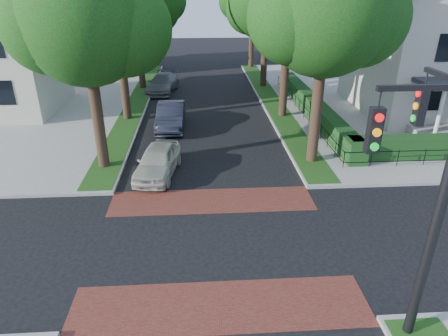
{
  "coord_description": "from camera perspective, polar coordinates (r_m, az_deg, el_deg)",
  "views": [
    {
      "loc": [
        -0.48,
        -12.31,
        8.9
      ],
      "look_at": [
        0.53,
        3.21,
        1.6
      ],
      "focal_mm": 32.0,
      "sensor_mm": 36.0,
      "label": 1
    }
  ],
  "objects": [
    {
      "name": "ground",
      "position": [
        15.2,
        -1.23,
        -10.71
      ],
      "size": [
        120.0,
        120.0,
        0.0
      ],
      "primitive_type": "plane",
      "color": "black",
      "rests_on": "ground"
    },
    {
      "name": "sidewalk_ne",
      "position": [
        38.18,
        28.33,
        8.79
      ],
      "size": [
        30.0,
        30.0,
        0.15
      ],
      "primitive_type": "cube",
      "color": "gray",
      "rests_on": "ground"
    },
    {
      "name": "crosswalk_far",
      "position": [
        17.89,
        -1.7,
        -4.69
      ],
      "size": [
        9.0,
        2.2,
        0.01
      ],
      "primitive_type": "cube",
      "color": "maroon",
      "rests_on": "ground"
    },
    {
      "name": "crosswalk_near",
      "position": [
        12.74,
        -0.53,
        -19.13
      ],
      "size": [
        9.0,
        2.2,
        0.01
      ],
      "primitive_type": "cube",
      "color": "maroon",
      "rests_on": "ground"
    },
    {
      "name": "grass_strip_ne",
      "position": [
        33.13,
        6.73,
        9.67
      ],
      "size": [
        1.6,
        29.8,
        0.02
      ],
      "primitive_type": "cube",
      "color": "#144413",
      "rests_on": "sidewalk_ne"
    },
    {
      "name": "grass_strip_nw",
      "position": [
        32.97,
        -12.32,
        9.19
      ],
      "size": [
        1.6,
        29.8,
        0.02
      ],
      "primitive_type": "cube",
      "color": "#144413",
      "rests_on": "sidewalk_nw"
    },
    {
      "name": "tree_right_near",
      "position": [
        20.51,
        14.51,
        20.85
      ],
      "size": [
        7.75,
        6.67,
        10.66
      ],
      "color": "black",
      "rests_on": "sidewalk_ne"
    },
    {
      "name": "tree_right_far",
      "position": [
        37.09,
        6.16,
        21.92
      ],
      "size": [
        7.25,
        6.23,
        9.74
      ],
      "color": "black",
      "rests_on": "sidewalk_ne"
    },
    {
      "name": "tree_left_near",
      "position": [
        20.22,
        -18.88,
        19.26
      ],
      "size": [
        7.5,
        6.45,
        10.2
      ],
      "color": "black",
      "rests_on": "sidewalk_nw"
    },
    {
      "name": "tree_left_far",
      "position": [
        36.9,
        -12.28,
        21.85
      ],
      "size": [
        7.0,
        6.02,
        9.86
      ],
      "color": "black",
      "rests_on": "sidewalk_nw"
    },
    {
      "name": "hedge_main_road",
      "position": [
        29.65,
        12.59,
        8.58
      ],
      "size": [
        1.0,
        18.0,
        1.2
      ],
      "primitive_type": "cube",
      "color": "#143B15",
      "rests_on": "sidewalk_ne"
    },
    {
      "name": "fence_main_road",
      "position": [
        29.48,
        11.05,
        8.32
      ],
      "size": [
        0.06,
        18.0,
        0.9
      ],
      "primitive_type": null,
      "color": "black",
      "rests_on": "sidewalk_ne"
    },
    {
      "name": "house_left_far",
      "position": [
        46.94,
        -23.64,
        18.47
      ],
      "size": [
        10.0,
        9.0,
        10.14
      ],
      "color": "beige",
      "rests_on": "sidewalk_nw"
    },
    {
      "name": "traffic_signal",
      "position": [
        10.43,
        27.68,
        -1.64
      ],
      "size": [
        2.17,
        2.0,
        8.0
      ],
      "color": "black",
      "rests_on": "sidewalk_se"
    },
    {
      "name": "parked_car_front",
      "position": [
        20.24,
        -9.43,
        1.04
      ],
      "size": [
        2.45,
        4.64,
        1.51
      ],
      "primitive_type": "imported",
      "rotation": [
        0.0,
        0.0,
        -0.16
      ],
      "color": "beige",
      "rests_on": "ground"
    },
    {
      "name": "parked_car_middle",
      "position": [
        26.82,
        -7.6,
        7.38
      ],
      "size": [
        1.8,
        5.0,
        1.64
      ],
      "primitive_type": "imported",
      "rotation": [
        0.0,
        0.0,
        -0.01
      ],
      "color": "black",
      "rests_on": "ground"
    },
    {
      "name": "parked_car_rear",
      "position": [
        36.21,
        -8.76,
        11.86
      ],
      "size": [
        2.9,
        5.53,
        1.53
      ],
      "primitive_type": "imported",
      "rotation": [
        0.0,
        0.0,
        -0.15
      ],
      "color": "slate",
      "rests_on": "ground"
    }
  ]
}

